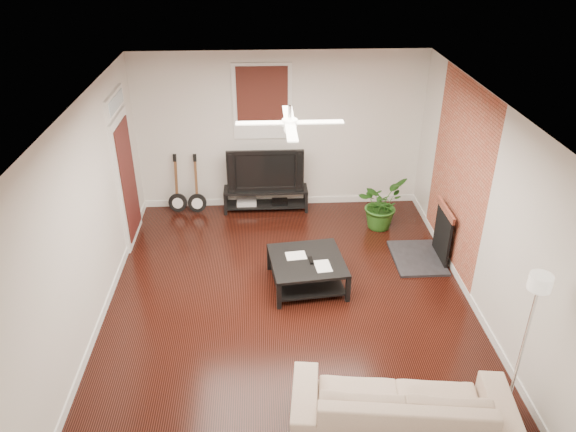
# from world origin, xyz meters

# --- Properties ---
(room) EXTENTS (5.01, 6.01, 2.81)m
(room) POSITION_xyz_m (0.00, 0.00, 1.40)
(room) COLOR black
(room) RESTS_ON ground
(brick_accent) EXTENTS (0.02, 2.20, 2.80)m
(brick_accent) POSITION_xyz_m (2.49, 1.00, 1.40)
(brick_accent) COLOR #AE5038
(brick_accent) RESTS_ON floor
(fireplace) EXTENTS (0.80, 1.10, 0.92)m
(fireplace) POSITION_xyz_m (2.20, 1.00, 0.46)
(fireplace) COLOR black
(fireplace) RESTS_ON floor
(window_back) EXTENTS (1.00, 0.06, 1.30)m
(window_back) POSITION_xyz_m (-0.30, 2.97, 1.95)
(window_back) COLOR #3A190F
(window_back) RESTS_ON wall_back
(door_left) EXTENTS (0.08, 1.00, 2.50)m
(door_left) POSITION_xyz_m (-2.46, 1.90, 1.25)
(door_left) COLOR white
(door_left) RESTS_ON wall_left
(tv_stand) EXTENTS (1.50, 0.40, 0.42)m
(tv_stand) POSITION_xyz_m (-0.28, 2.78, 0.21)
(tv_stand) COLOR black
(tv_stand) RESTS_ON floor
(tv) EXTENTS (1.34, 0.18, 0.77)m
(tv) POSITION_xyz_m (-0.28, 2.80, 0.80)
(tv) COLOR black
(tv) RESTS_ON tv_stand
(coffee_table) EXTENTS (1.13, 1.13, 0.43)m
(coffee_table) POSITION_xyz_m (0.27, 0.42, 0.21)
(coffee_table) COLOR black
(coffee_table) RESTS_ON floor
(sofa) EXTENTS (2.32, 1.13, 0.65)m
(sofa) POSITION_xyz_m (1.02, -2.15, 0.33)
(sofa) COLOR tan
(sofa) RESTS_ON floor
(floor_lamp) EXTENTS (0.33, 0.33, 1.82)m
(floor_lamp) POSITION_xyz_m (2.20, -2.05, 0.91)
(floor_lamp) COLOR white
(floor_lamp) RESTS_ON floor
(potted_plant) EXTENTS (1.02, 1.04, 0.87)m
(potted_plant) POSITION_xyz_m (1.65, 2.05, 0.44)
(potted_plant) COLOR #265A19
(potted_plant) RESTS_ON floor
(guitar_left) EXTENTS (0.35, 0.27, 1.07)m
(guitar_left) POSITION_xyz_m (-1.86, 2.75, 0.54)
(guitar_left) COLOR black
(guitar_left) RESTS_ON floor
(guitar_right) EXTENTS (0.33, 0.24, 1.07)m
(guitar_right) POSITION_xyz_m (-1.51, 2.72, 0.54)
(guitar_right) COLOR black
(guitar_right) RESTS_ON floor
(ceiling_fan) EXTENTS (1.24, 1.24, 0.32)m
(ceiling_fan) POSITION_xyz_m (0.00, 0.00, 2.60)
(ceiling_fan) COLOR white
(ceiling_fan) RESTS_ON ceiling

